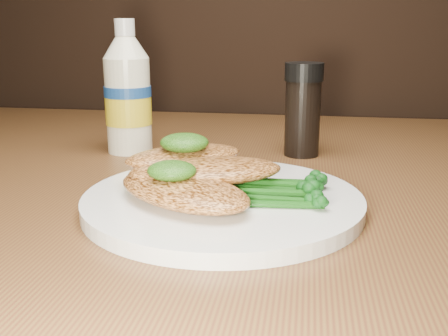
# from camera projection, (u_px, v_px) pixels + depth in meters

# --- Properties ---
(plate) EXTENTS (0.28, 0.28, 0.01)m
(plate) POSITION_uv_depth(u_px,v_px,m) (223.00, 201.00, 0.52)
(plate) COLOR white
(plate) RESTS_ON dining_table
(chicken_front) EXTENTS (0.17, 0.15, 0.02)m
(chicken_front) POSITION_uv_depth(u_px,v_px,m) (183.00, 190.00, 0.50)
(chicken_front) COLOR #CC8141
(chicken_front) RESTS_ON plate
(chicken_mid) EXTENTS (0.17, 0.12, 0.02)m
(chicken_mid) POSITION_uv_depth(u_px,v_px,m) (206.00, 171.00, 0.53)
(chicken_mid) COLOR #CC8141
(chicken_mid) RESTS_ON plate
(chicken_back) EXTENTS (0.14, 0.13, 0.02)m
(chicken_back) POSITION_uv_depth(u_px,v_px,m) (184.00, 156.00, 0.56)
(chicken_back) COLOR #CC8141
(chicken_back) RESTS_ON plate
(pesto_front) EXTENTS (0.05, 0.05, 0.02)m
(pesto_front) POSITION_uv_depth(u_px,v_px,m) (172.00, 171.00, 0.49)
(pesto_front) COLOR black
(pesto_front) RESTS_ON chicken_front
(pesto_back) EXTENTS (0.06, 0.05, 0.02)m
(pesto_back) POSITION_uv_depth(u_px,v_px,m) (184.00, 143.00, 0.55)
(pesto_back) COLOR black
(pesto_back) RESTS_ON chicken_back
(broccolini_bundle) EXTENTS (0.14, 0.11, 0.02)m
(broccolini_bundle) POSITION_uv_depth(u_px,v_px,m) (271.00, 186.00, 0.52)
(broccolini_bundle) COLOR #144910
(broccolini_bundle) RESTS_ON plate
(mayo_bottle) EXTENTS (0.07, 0.07, 0.18)m
(mayo_bottle) POSITION_uv_depth(u_px,v_px,m) (128.00, 87.00, 0.73)
(mayo_bottle) COLOR #EDE9C9
(mayo_bottle) RESTS_ON dining_table
(pepper_grinder) EXTENTS (0.05, 0.05, 0.13)m
(pepper_grinder) POSITION_uv_depth(u_px,v_px,m) (303.00, 110.00, 0.72)
(pepper_grinder) COLOR black
(pepper_grinder) RESTS_ON dining_table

